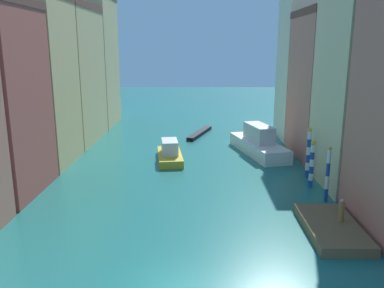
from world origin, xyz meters
The scene contains 15 objects.
ground_plane centered at (0.00, 24.50, 0.00)m, with size 154.00×154.00×0.00m, color #1E6B66.
building_left_2 centered at (-14.82, 21.62, 8.21)m, with size 6.59×8.18×16.41m.
building_left_3 centered at (-14.82, 31.87, 8.24)m, with size 6.59×12.04×16.45m.
building_left_4 centered at (-14.82, 43.05, 9.32)m, with size 6.59×9.88×18.62m.
building_right_1 centered at (14.82, 15.54, 9.71)m, with size 6.59×8.70×19.39m.
building_right_2 centered at (14.82, 25.05, 7.65)m, with size 6.59×10.25×15.26m.
building_right_3 centered at (14.82, 33.83, 9.92)m, with size 6.59×7.36×19.81m.
waterfront_dock centered at (9.64, 6.21, 0.31)m, with size 3.28×6.61×0.62m.
person_on_dock centered at (10.31, 6.61, 1.31)m, with size 0.36×0.36×1.50m.
mooring_pole_0 centered at (10.90, 11.52, 2.21)m, with size 0.31×0.31×4.33m.
mooring_pole_1 centered at (10.59, 14.69, 2.06)m, with size 0.39×0.39×4.01m.
mooring_pole_2 centered at (10.98, 17.26, 2.37)m, with size 0.39×0.39×4.62m.
vaporetto_white centered at (7.81, 25.65, 1.13)m, with size 5.56×10.74×3.22m.
gondola_black centered at (1.36, 35.28, 0.23)m, with size 3.41×8.25×0.46m.
motorboat_0 centered at (-1.80, 22.69, 0.78)m, with size 3.17×6.65×2.16m.
Camera 1 is at (1.12, -17.35, 11.48)m, focal length 37.43 mm.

